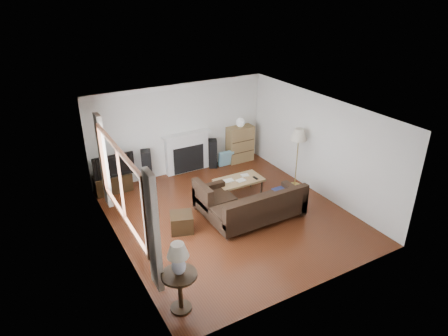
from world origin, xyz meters
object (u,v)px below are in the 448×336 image
tv_stand (113,183)px  floor_lamp (297,158)px  coffee_table (239,187)px  sectional_sofa (259,206)px  bookshelf (240,144)px  side_table (180,291)px

tv_stand → floor_lamp: (4.23, -2.06, 0.57)m
coffee_table → tv_stand: bearing=146.8°
coffee_table → floor_lamp: bearing=-10.1°
tv_stand → coffee_table: size_ratio=0.78×
tv_stand → sectional_sofa: size_ratio=0.40×
tv_stand → bookshelf: size_ratio=0.86×
coffee_table → side_table: size_ratio=1.63×
sectional_sofa → side_table: sectional_sofa is taller
tv_stand → side_table: bearing=-91.8°
tv_stand → bookshelf: (3.81, 0.03, 0.30)m
sectional_sofa → side_table: (-2.60, -1.59, -0.01)m
coffee_table → sectional_sofa: bearing=-99.8°
bookshelf → side_table: size_ratio=1.47×
bookshelf → coffee_table: bearing=-122.2°
bookshelf → coffee_table: (-1.14, -1.81, -0.30)m
coffee_table → floor_lamp: floor_lamp is taller
sectional_sofa → coffee_table: (0.21, 1.19, -0.14)m
bookshelf → side_table: (-3.95, -4.59, -0.17)m
sectional_sofa → side_table: bearing=-148.6°
side_table → bookshelf: bearing=49.2°
coffee_table → floor_lamp: (1.55, -0.29, 0.57)m
bookshelf → sectional_sofa: size_ratio=0.46×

